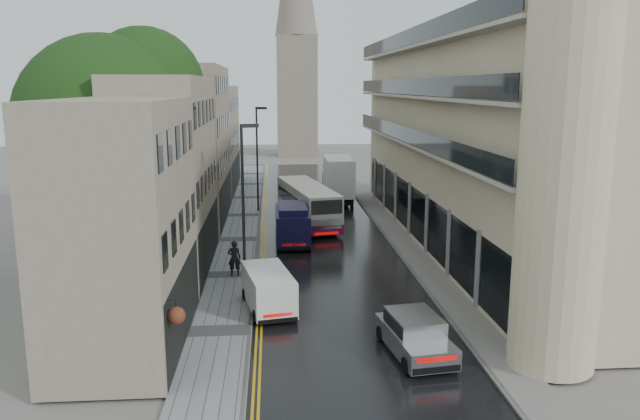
{
  "coord_description": "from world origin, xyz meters",
  "views": [
    {
      "loc": [
        -3.48,
        -15.01,
        10.61
      ],
      "look_at": [
        -0.91,
        18.0,
        4.0
      ],
      "focal_mm": 35.0,
      "sensor_mm": 36.0,
      "label": 1
    }
  ],
  "objects": [
    {
      "name": "navy_van",
      "position": [
        -3.15,
        24.53,
        1.42
      ],
      "size": [
        2.24,
        5.52,
        2.81
      ],
      "primitive_type": null,
      "rotation": [
        0.0,
        0.0,
        0.01
      ],
      "color": "black",
      "rests_on": "road"
    },
    {
      "name": "tree_far",
      "position": [
        -12.2,
        33.0,
        6.23
      ],
      "size": [
        9.24,
        9.24,
        12.46
      ],
      "primitive_type": null,
      "color": "black",
      "rests_on": "ground"
    },
    {
      "name": "pedestrian",
      "position": [
        -5.66,
        19.01,
        1.12
      ],
      "size": [
        0.74,
        0.49,
        2.0
      ],
      "primitive_type": "imported",
      "rotation": [
        0.0,
        0.0,
        3.13
      ],
      "color": "black",
      "rests_on": "left_sidewalk"
    },
    {
      "name": "cream_bus",
      "position": [
        -1.31,
        29.48,
        1.53
      ],
      "size": [
        4.54,
        11.33,
        3.01
      ],
      "primitive_type": null,
      "rotation": [
        0.0,
        0.0,
        0.19
      ],
      "color": "silver",
      "rests_on": "road"
    },
    {
      "name": "church_spire",
      "position": [
        0.5,
        82.0,
        20.0
      ],
      "size": [
        6.4,
        6.4,
        40.0
      ],
      "primitive_type": null,
      "color": "gray",
      "rests_on": "ground"
    },
    {
      "name": "old_shop_row",
      "position": [
        -9.45,
        30.0,
        6.0
      ],
      "size": [
        4.5,
        56.0,
        12.0
      ],
      "primitive_type": null,
      "color": "gray",
      "rests_on": "ground"
    },
    {
      "name": "white_lorry",
      "position": [
        1.42,
        39.64,
        2.14
      ],
      "size": [
        2.49,
        8.09,
        4.23
      ],
      "primitive_type": null,
      "rotation": [
        0.0,
        0.0,
        -0.01
      ],
      "color": "white",
      "rests_on": "road"
    },
    {
      "name": "modern_block",
      "position": [
        10.3,
        26.0,
        7.0
      ],
      "size": [
        8.0,
        40.0,
        14.0
      ],
      "primitive_type": null,
      "color": "beige",
      "rests_on": "ground"
    },
    {
      "name": "lamp_post_far",
      "position": [
        -4.7,
        37.49,
        4.48
      ],
      "size": [
        0.99,
        0.57,
        8.73
      ],
      "primitive_type": null,
      "rotation": [
        0.0,
        0.0,
        -0.38
      ],
      "color": "black",
      "rests_on": "left_sidewalk"
    },
    {
      "name": "silver_hatchback",
      "position": [
        1.44,
        6.36,
        0.86
      ],
      "size": [
        2.57,
        4.73,
        1.69
      ],
      "primitive_type": null,
      "rotation": [
        0.0,
        0.0,
        0.14
      ],
      "color": "#AAAAAF",
      "rests_on": "road"
    },
    {
      "name": "tree_near",
      "position": [
        -12.5,
        20.0,
        6.95
      ],
      "size": [
        10.56,
        10.56,
        13.89
      ],
      "primitive_type": null,
      "color": "black",
      "rests_on": "ground"
    },
    {
      "name": "right_sidewalk",
      "position": [
        5.4,
        27.5,
        0.06
      ],
      "size": [
        1.8,
        85.0,
        0.12
      ],
      "primitive_type": "cube",
      "color": "slate",
      "rests_on": "ground"
    },
    {
      "name": "white_van",
      "position": [
        -4.3,
        11.81,
        1.03
      ],
      "size": [
        2.73,
        4.74,
        2.01
      ],
      "primitive_type": null,
      "rotation": [
        0.0,
        0.0,
        0.19
      ],
      "color": "white",
      "rests_on": "road"
    },
    {
      "name": "left_sidewalk",
      "position": [
        -5.85,
        27.5,
        0.06
      ],
      "size": [
        2.7,
        85.0,
        0.12
      ],
      "primitive_type": "cube",
      "color": "gray",
      "rests_on": "ground"
    },
    {
      "name": "lamp_post_near",
      "position": [
        -4.97,
        16.41,
        4.41
      ],
      "size": [
        0.97,
        0.56,
        8.58
      ],
      "primitive_type": null,
      "rotation": [
        0.0,
        0.0,
        0.39
      ],
      "color": "black",
      "rests_on": "left_sidewalk"
    },
    {
      "name": "road",
      "position": [
        0.0,
        27.5,
        0.01
      ],
      "size": [
        9.0,
        85.0,
        0.02
      ],
      "primitive_type": "cube",
      "color": "black",
      "rests_on": "ground"
    }
  ]
}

